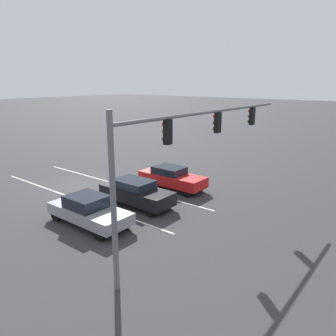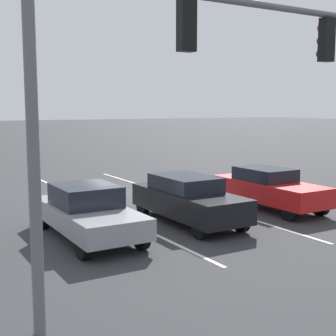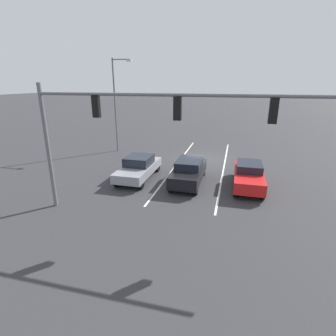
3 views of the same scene
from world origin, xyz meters
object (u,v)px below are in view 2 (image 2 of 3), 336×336
Objects in this scene: car_red_leftlane_front at (269,188)px; traffic_signal_gantry at (250,58)px; car_gray_rightlane_front at (87,211)px; car_black_midlane_front at (188,199)px.

traffic_signal_gantry reaches higher than car_red_leftlane_front.
car_gray_rightlane_front is 3.44m from car_black_midlane_front.
car_black_midlane_front is 6.67m from traffic_signal_gantry.
car_red_leftlane_front is 3.75m from car_black_midlane_front.
car_red_leftlane_front is 7.19m from car_gray_rightlane_front.
car_black_midlane_front is 0.36× the size of traffic_signal_gantry.
traffic_signal_gantry is at bearing 107.47° from car_gray_rightlane_front.
car_gray_rightlane_front reaches higher than car_red_leftlane_front.
traffic_signal_gantry is (-1.59, 5.06, 3.94)m from car_gray_rightlane_front.
traffic_signal_gantry reaches higher than car_black_midlane_front.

